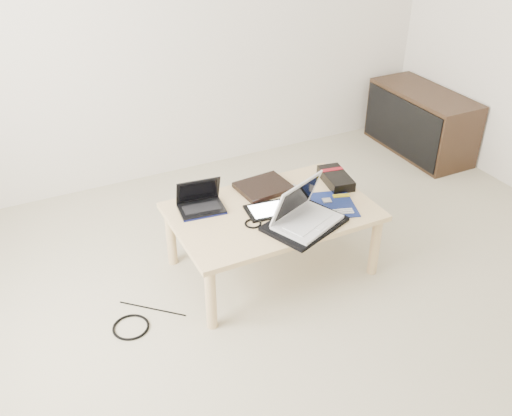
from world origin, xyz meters
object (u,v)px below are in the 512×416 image
coffee_table (272,217)px  gpu_box (336,178)px  media_cabinet (420,122)px  netbook (200,203)px  white_laptop (304,214)px

coffee_table → gpu_box: bearing=11.8°
coffee_table → media_cabinet: (1.78, 0.84, -0.10)m
netbook → white_laptop: size_ratio=0.65×
coffee_table → netbook: bearing=152.1°
white_laptop → gpu_box: bearing=37.4°
media_cabinet → white_laptop: 2.01m
netbook → white_laptop: bearing=-42.8°
coffee_table → white_laptop: (0.08, -0.21, 0.12)m
netbook → gpu_box: netbook is taller
netbook → media_cabinet: bearing=17.2°
netbook → white_laptop: (0.42, -0.39, 0.03)m
netbook → coffee_table: bearing=-27.9°
netbook → gpu_box: 0.83m
coffee_table → media_cabinet: bearing=25.4°
coffee_table → gpu_box: 0.49m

